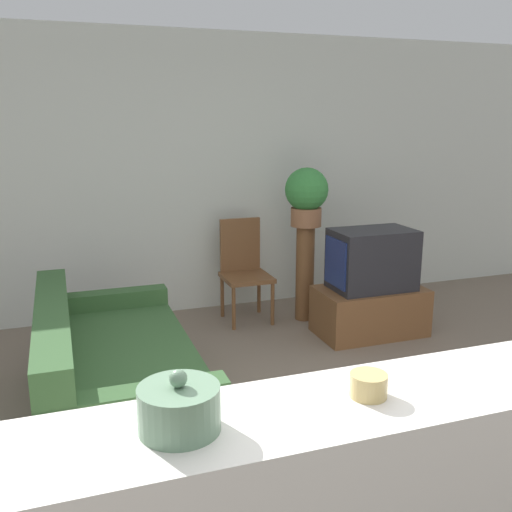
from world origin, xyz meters
The scene contains 9 objects.
wall_back centered at (0.00, 3.43, 1.35)m, with size 9.00×0.06×2.70m.
couch centered at (-0.78, 1.47, 0.28)m, with size 0.95×1.89×0.78m.
tv_stand centered at (1.54, 2.20, 0.21)m, with size 0.95×0.54×0.42m.
television centered at (1.54, 2.20, 0.69)m, with size 0.72×0.45×0.53m.
wooden_chair centered at (0.61, 2.97, 0.52)m, with size 0.44×0.44×0.96m.
plant_stand centered at (1.15, 2.76, 0.46)m, with size 0.17×0.17×0.91m.
potted_plant centered at (1.15, 2.76, 1.21)m, with size 0.40×0.40×0.54m.
decorative_bowl centered at (-0.75, -0.60, 1.11)m, with size 0.23×0.23×0.18m.
candle_jar centered at (-0.14, -0.60, 1.08)m, with size 0.12×0.12×0.08m.
Camera 1 is at (-1.02, -2.04, 1.90)m, focal length 40.00 mm.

